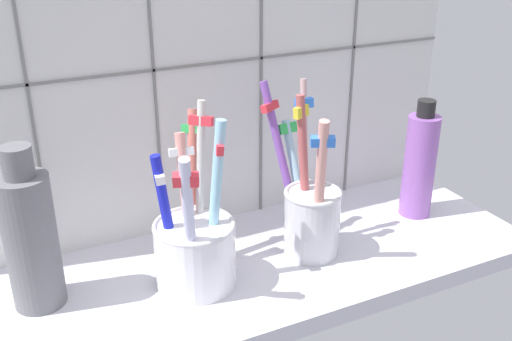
% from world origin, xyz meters
% --- Properties ---
extents(counter_slab, '(0.64, 0.22, 0.02)m').
position_xyz_m(counter_slab, '(0.00, 0.00, 0.01)').
color(counter_slab, silver).
rests_on(counter_slab, ground).
extents(tile_wall_back, '(0.64, 0.02, 0.45)m').
position_xyz_m(tile_wall_back, '(0.00, 0.12, 0.22)').
color(tile_wall_back, silver).
rests_on(tile_wall_back, ground).
extents(toothbrush_cup_left, '(0.08, 0.13, 0.18)m').
position_xyz_m(toothbrush_cup_left, '(-0.07, -0.01, 0.07)').
color(toothbrush_cup_left, white).
rests_on(toothbrush_cup_left, counter_slab).
extents(toothbrush_cup_right, '(0.07, 0.11, 0.19)m').
position_xyz_m(toothbrush_cup_right, '(0.07, -0.00, 0.07)').
color(toothbrush_cup_right, silver).
rests_on(toothbrush_cup_right, counter_slab).
extents(ceramic_vase, '(0.05, 0.05, 0.16)m').
position_xyz_m(ceramic_vase, '(-0.22, 0.03, 0.09)').
color(ceramic_vase, slate).
rests_on(ceramic_vase, counter_slab).
extents(soap_bottle, '(0.04, 0.04, 0.15)m').
position_xyz_m(soap_bottle, '(0.23, 0.01, 0.09)').
color(soap_bottle, '#9459B2').
rests_on(soap_bottle, counter_slab).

